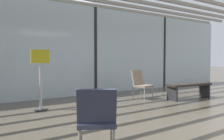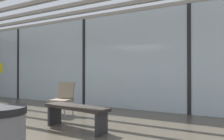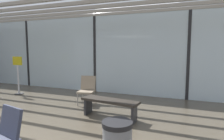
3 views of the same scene
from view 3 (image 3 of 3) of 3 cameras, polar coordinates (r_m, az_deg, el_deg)
The scene contains 9 objects.
glass_curtain_wall at distance 7.85m, azimuth -4.96°, elevation 4.56°, with size 14.00×0.08×3.00m, color silver.
window_mullion_0 at distance 9.93m, azimuth -23.36°, elevation 4.43°, with size 0.10×0.12×3.00m, color black.
window_mullion_1 at distance 7.85m, azimuth -4.96°, elevation 4.56°, with size 0.10×0.12×3.00m, color black.
window_mullion_2 at distance 7.02m, azimuth 21.57°, elevation 3.94°, with size 0.10×0.12×3.00m, color black.
parked_airplane at distance 12.42m, azimuth 5.41°, elevation 8.78°, with size 11.62×4.56×4.56m.
lounge_chair_2 at distance 6.20m, azimuth -7.32°, elevation -5.33°, with size 0.57×0.61×0.87m.
lounge_chair_3 at distance 3.37m, azimuth -29.47°, elevation -16.19°, with size 0.58×0.62×0.87m.
waiting_bench at distance 4.94m, azimuth -0.70°, elevation -9.86°, with size 1.54×0.60×0.47m.
info_sign at distance 8.19m, azimuth -25.87°, elevation -1.77°, with size 0.44×0.32×1.44m.
Camera 3 is at (3.53, -1.81, 1.74)m, focal length 31.11 mm.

